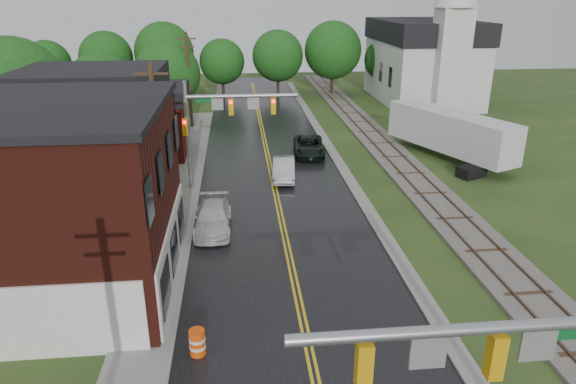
{
  "coord_description": "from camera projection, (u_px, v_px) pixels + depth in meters",
  "views": [
    {
      "loc": [
        -2.34,
        -6.04,
        12.41
      ],
      "look_at": [
        -0.06,
        16.68,
        3.5
      ],
      "focal_mm": 32.0,
      "sensor_mm": 36.0,
      "label": 1
    }
  ],
  "objects": [
    {
      "name": "traffic_signal_far",
      "position": [
        220.0,
        115.0,
        33.22
      ],
      "size": [
        7.34,
        0.43,
        7.2
      ],
      "color": "gray",
      "rests_on": "ground"
    },
    {
      "name": "church",
      "position": [
        427.0,
        53.0,
        59.88
      ],
      "size": [
        10.4,
        18.4,
        20.0
      ],
      "color": "silver",
      "rests_on": "ground"
    },
    {
      "name": "curb_right",
      "position": [
        331.0,
        150.0,
        43.27
      ],
      "size": [
        0.8,
        70.0,
        0.12
      ],
      "primitive_type": "cube",
      "color": "gray",
      "rests_on": "ground"
    },
    {
      "name": "traffic_signal_near",
      "position": [
        526.0,
        374.0,
        10.7
      ],
      "size": [
        7.34,
        0.3,
        7.2
      ],
      "color": "gray",
      "rests_on": "ground"
    },
    {
      "name": "tree_left_c",
      "position": [
        103.0,
        90.0,
        44.38
      ],
      "size": [
        6.0,
        6.0,
        7.65
      ],
      "color": "black",
      "rests_on": "ground"
    },
    {
      "name": "utility_pole_c",
      "position": [
        189.0,
        79.0,
        48.76
      ],
      "size": [
        1.8,
        0.28,
        9.0
      ],
      "color": "#382616",
      "rests_on": "ground"
    },
    {
      "name": "semi_trailer",
      "position": [
        450.0,
        132.0,
        40.12
      ],
      "size": [
        6.92,
        11.8,
        3.73
      ],
      "color": "black",
      "rests_on": "ground"
    },
    {
      "name": "tree_left_b",
      "position": [
        16.0,
        94.0,
        36.15
      ],
      "size": [
        7.6,
        7.6,
        9.69
      ],
      "color": "black",
      "rests_on": "ground"
    },
    {
      "name": "suv_dark",
      "position": [
        309.0,
        146.0,
        41.75
      ],
      "size": [
        2.82,
        5.37,
        1.44
      ],
      "primitive_type": "imported",
      "rotation": [
        0.0,
        0.0,
        -0.08
      ],
      "color": "black",
      "rests_on": "ground"
    },
    {
      "name": "yellow_house",
      "position": [
        100.0,
        149.0,
        32.24
      ],
      "size": [
        8.0,
        7.0,
        6.4
      ],
      "primitive_type": "cube",
      "color": "tan",
      "rests_on": "ground"
    },
    {
      "name": "construction_barrel",
      "position": [
        197.0,
        342.0,
        18.66
      ],
      "size": [
        0.7,
        0.7,
        1.04
      ],
      "primitive_type": "cylinder",
      "rotation": [
        0.0,
        0.0,
        0.22
      ],
      "color": "#ED490A",
      "rests_on": "ground"
    },
    {
      "name": "main_road",
      "position": [
        271.0,
        171.0,
        38.13
      ],
      "size": [
        10.0,
        90.0,
        0.02
      ],
      "primitive_type": "cube",
      "color": "black",
      "rests_on": "ground"
    },
    {
      "name": "railroad",
      "position": [
        384.0,
        147.0,
        43.66
      ],
      "size": [
        3.2,
        80.0,
        0.3
      ],
      "color": "#59544C",
      "rests_on": "ground"
    },
    {
      "name": "sedan_silver",
      "position": [
        284.0,
        169.0,
        36.33
      ],
      "size": [
        1.91,
        4.47,
        1.43
      ],
      "primitive_type": "imported",
      "rotation": [
        0.0,
        0.0,
        -0.09
      ],
      "color": "silver",
      "rests_on": "ground"
    },
    {
      "name": "darkred_building",
      "position": [
        142.0,
        129.0,
        41.04
      ],
      "size": [
        7.0,
        6.0,
        4.4
      ],
      "primitive_type": "cube",
      "color": "#3F0F0C",
      "rests_on": "ground"
    },
    {
      "name": "utility_pole_b",
      "position": [
        157.0,
        141.0,
        28.37
      ],
      "size": [
        1.8,
        0.28,
        9.0
      ],
      "color": "#382616",
      "rests_on": "ground"
    },
    {
      "name": "tree_left_e",
      "position": [
        169.0,
        75.0,
        50.3
      ],
      "size": [
        6.4,
        6.4,
        8.16
      ],
      "color": "black",
      "rests_on": "ground"
    },
    {
      "name": "pickup_white",
      "position": [
        213.0,
        218.0,
        28.53
      ],
      "size": [
        2.03,
        4.86,
        1.4
      ],
      "primitive_type": "imported",
      "rotation": [
        0.0,
        0.0,
        -0.01
      ],
      "color": "silver",
      "rests_on": "ground"
    },
    {
      "name": "sidewalk_left",
      "position": [
        180.0,
        199.0,
        32.92
      ],
      "size": [
        2.4,
        50.0,
        0.12
      ],
      "primitive_type": "cube",
      "color": "gray",
      "rests_on": "ground"
    }
  ]
}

